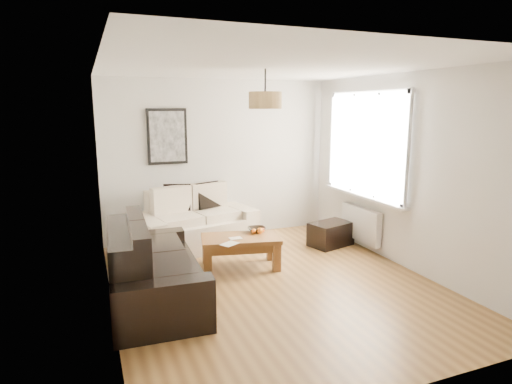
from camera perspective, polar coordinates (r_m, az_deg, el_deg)
name	(u,v)px	position (r m, az deg, el deg)	size (l,w,h in m)	color
floor	(274,284)	(5.47, 2.37, -12.01)	(4.50, 4.50, 0.00)	brown
ceiling	(276,66)	(5.05, 2.62, 16.26)	(3.80, 4.50, 0.00)	white
wall_back	(219,159)	(7.19, -4.87, 4.31)	(3.80, 0.04, 2.60)	silver
wall_front	(405,229)	(3.23, 19.09, -4.70)	(3.80, 0.04, 2.60)	silver
wall_left	(105,192)	(4.67, -19.33, 0.04)	(0.04, 4.50, 2.60)	silver
wall_right	(404,172)	(6.12, 18.98, 2.56)	(0.04, 4.50, 2.60)	silver
window_bay	(367,145)	(6.68, 14.42, 6.08)	(0.14, 1.90, 1.60)	white
radiator	(361,224)	(6.87, 13.66, -4.11)	(0.10, 0.90, 0.52)	white
poster	(167,137)	(6.93, -11.65, 7.19)	(0.62, 0.04, 0.87)	black
pendant_shade	(265,100)	(5.30, 1.22, 12.02)	(0.40, 0.40, 0.20)	tan
loveseat_cream	(195,219)	(6.76, -8.03, -3.58)	(1.79, 0.97, 0.89)	beige
sofa_leather	(154,264)	(5.04, -13.33, -9.20)	(1.96, 0.95, 0.85)	black
coffee_table	(241,252)	(5.93, -2.06, -7.90)	(1.05, 0.57, 0.43)	brown
ottoman	(331,234)	(6.93, 9.82, -5.48)	(0.65, 0.42, 0.37)	black
cushion_left	(177,198)	(6.85, -10.34, -0.73)	(0.42, 0.13, 0.42)	black
cushion_right	(207,195)	(6.96, -6.45, -0.44)	(0.42, 0.13, 0.42)	black
fruit_bowl	(257,229)	(6.09, 0.09, -4.97)	(0.25, 0.25, 0.06)	black
orange_a	(260,231)	(6.00, 0.53, -5.13)	(0.08, 0.08, 0.08)	orange
orange_b	(262,230)	(6.02, 0.84, -5.07)	(0.06, 0.06, 0.06)	#FB5215
orange_c	(254,231)	(5.98, -0.29, -5.18)	(0.07, 0.07, 0.07)	orange
papers	(230,244)	(5.56, -3.52, -6.85)	(0.22, 0.16, 0.01)	silver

